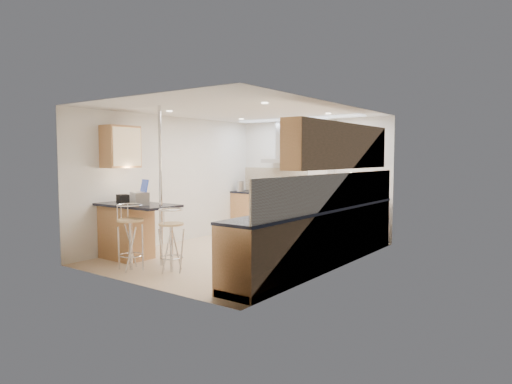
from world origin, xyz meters
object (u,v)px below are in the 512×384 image
Objects in this scene: laptop at (140,199)px; bar_stool_near at (131,237)px; bar_stool_end at (171,240)px; bread_bin at (291,206)px; microwave at (333,196)px.

bar_stool_near is (0.22, -0.37, -0.54)m from laptop.
bread_bin is (1.60, 0.78, 0.54)m from bar_stool_end.
laptop is at bearing 129.02° from microwave.
microwave is 1.37m from bread_bin.
microwave reaches higher than bar_stool_end.
microwave is at bearing 105.25° from bread_bin.
bar_stool_end is at bearing 141.72° from microwave.
microwave reaches higher than bar_stool_near.
laptop is 0.32× the size of bar_stool_end.
bread_bin is (2.40, 0.70, -0.03)m from laptop.
microwave is 0.53× the size of bar_stool_end.
bar_stool_near is at bearing 136.44° from microwave.
bar_stool_end is (0.58, 0.29, -0.03)m from bar_stool_near.
laptop is at bearing -149.74° from bread_bin.
bar_stool_end is 1.86m from bread_bin.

